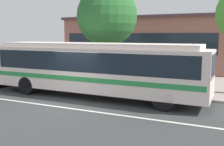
# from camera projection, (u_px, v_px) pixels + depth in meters

# --- Properties ---
(ground_plane) EXTENTS (120.00, 120.00, 0.00)m
(ground_plane) POSITION_uv_depth(u_px,v_px,m) (71.00, 103.00, 13.10)
(ground_plane) COLOR #373A3B
(sidewalk_slab) EXTENTS (60.00, 8.00, 0.12)m
(sidewalk_slab) POSITION_uv_depth(u_px,v_px,m) (125.00, 80.00, 19.43)
(sidewalk_slab) COLOR #A4918D
(sidewalk_slab) RESTS_ON ground_plane
(lane_stripe_center) EXTENTS (56.00, 0.16, 0.01)m
(lane_stripe_center) POSITION_uv_depth(u_px,v_px,m) (62.00, 107.00, 12.38)
(lane_stripe_center) COLOR silver
(lane_stripe_center) RESTS_ON ground_plane
(transit_bus) EXTENTS (11.89, 2.58, 2.90)m
(transit_bus) POSITION_uv_depth(u_px,v_px,m) (95.00, 66.00, 14.21)
(transit_bus) COLOR silver
(transit_bus) RESTS_ON ground_plane
(pedestrian_waiting_near_sign) EXTENTS (0.44, 0.44, 1.67)m
(pedestrian_waiting_near_sign) POSITION_uv_depth(u_px,v_px,m) (131.00, 74.00, 15.48)
(pedestrian_waiting_near_sign) COLOR #75704F
(pedestrian_waiting_near_sign) RESTS_ON sidewalk_slab
(bus_stop_sign) EXTENTS (0.16, 0.43, 2.34)m
(bus_stop_sign) POSITION_uv_depth(u_px,v_px,m) (183.00, 67.00, 14.12)
(bus_stop_sign) COLOR gray
(bus_stop_sign) RESTS_ON sidewalk_slab
(street_tree_near_stop) EXTENTS (3.97, 3.97, 6.42)m
(street_tree_near_stop) POSITION_uv_depth(u_px,v_px,m) (107.00, 16.00, 17.52)
(street_tree_near_stop) COLOR brown
(street_tree_near_stop) RESTS_ON sidewalk_slab
(station_building) EXTENTS (15.01, 6.74, 4.98)m
(station_building) POSITION_uv_depth(u_px,v_px,m) (146.00, 43.00, 25.93)
(station_building) COLOR #975F51
(station_building) RESTS_ON ground_plane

